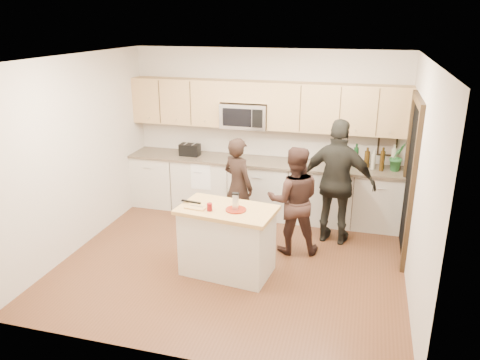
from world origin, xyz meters
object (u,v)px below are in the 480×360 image
(woman_left, at_px, (238,186))
(island, at_px, (227,240))
(woman_right, at_px, (338,183))
(toaster, at_px, (190,150))
(woman_center, at_px, (294,200))

(woman_left, bearing_deg, island, 128.20)
(woman_left, distance_m, woman_right, 1.48)
(toaster, bearing_deg, woman_center, -30.45)
(island, bearing_deg, woman_left, 106.04)
(woman_center, distance_m, woman_right, 0.74)
(island, distance_m, toaster, 2.41)
(toaster, xyz_separation_m, woman_center, (1.97, -1.16, -0.27))
(woman_left, bearing_deg, toaster, -6.28)
(island, height_order, woman_left, woman_left)
(woman_left, relative_size, woman_right, 0.81)
(woman_left, bearing_deg, woman_center, -175.09)
(toaster, distance_m, woman_center, 2.30)
(woman_left, relative_size, woman_center, 0.98)
(island, relative_size, woman_center, 0.83)
(woman_right, bearing_deg, woman_center, 49.76)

